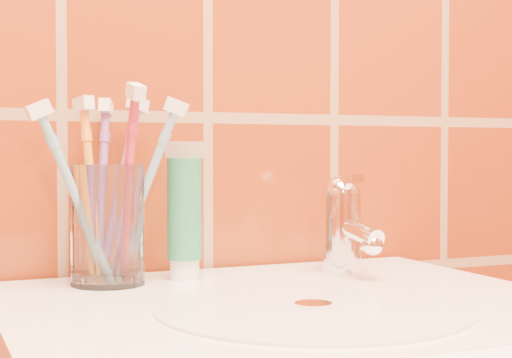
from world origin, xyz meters
name	(u,v)px	position (x,y,z in m)	size (l,w,h in m)	color
glass_tumbler	(108,225)	(-0.15, 1.12, 0.92)	(0.08, 0.08, 0.13)	white
toothpaste_tube	(184,215)	(-0.06, 1.12, 0.93)	(0.04, 0.04, 0.16)	white
faucet	(343,221)	(0.14, 1.09, 0.91)	(0.05, 0.11, 0.12)	white
toothbrush_0	(76,198)	(-0.18, 1.11, 0.95)	(0.10, 0.03, 0.21)	#6FA6C6
toothbrush_1	(120,189)	(-0.13, 1.15, 0.96)	(0.08, 0.06, 0.22)	#7C4698
toothbrush_2	(127,188)	(-0.13, 1.10, 0.96)	(0.03, 0.08, 0.23)	#A22234
toothbrush_3	(143,193)	(-0.11, 1.11, 0.95)	(0.09, 0.06, 0.21)	#6F9FC5
toothbrush_4	(102,191)	(-0.15, 1.15, 0.95)	(0.05, 0.07, 0.21)	#77489C
toothbrush_5	(92,192)	(-0.16, 1.13, 0.95)	(0.03, 0.05, 0.22)	orange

